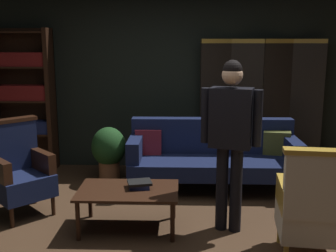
{
  "coord_description": "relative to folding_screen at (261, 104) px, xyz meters",
  "views": [
    {
      "loc": [
        0.14,
        -3.71,
        1.88
      ],
      "look_at": [
        0.0,
        0.8,
        0.95
      ],
      "focal_mm": 44.58,
      "sensor_mm": 36.0,
      "label": 1
    }
  ],
  "objects": [
    {
      "name": "coffee_table",
      "position": [
        -1.67,
        -2.02,
        -0.61
      ],
      "size": [
        1.0,
        0.64,
        0.42
      ],
      "color": "black",
      "rests_on": "ground_plane"
    },
    {
      "name": "back_wall",
      "position": [
        -1.29,
        0.21,
        0.41
      ],
      "size": [
        7.2,
        0.1,
        2.8
      ],
      "primitive_type": "cube",
      "color": "black",
      "rests_on": "ground_plane"
    },
    {
      "name": "armchair_gilt_accent",
      "position": [
        -0.01,
        -2.59,
        -0.5
      ],
      "size": [
        0.64,
        0.64,
        1.04
      ],
      "color": "#B78E33",
      "rests_on": "ground_plane"
    },
    {
      "name": "velvet_couch",
      "position": [
        -0.74,
        -0.79,
        -0.53
      ],
      "size": [
        2.12,
        0.78,
        0.88
      ],
      "color": "black",
      "rests_on": "ground_plane"
    },
    {
      "name": "armchair_wing_left",
      "position": [
        -2.91,
        -1.66,
        -0.5
      ],
      "size": [
        0.82,
        0.82,
        1.04
      ],
      "color": "black",
      "rests_on": "ground_plane"
    },
    {
      "name": "potted_plant",
      "position": [
        -2.11,
        -0.58,
        -0.56
      ],
      "size": [
        0.46,
        0.46,
        0.75
      ],
      "color": "brown",
      "rests_on": "ground_plane"
    },
    {
      "name": "ground_plane",
      "position": [
        -1.29,
        -2.24,
        -0.99
      ],
      "size": [
        10.0,
        10.0,
        0.0
      ],
      "primitive_type": "plane",
      "color": "#3D2819"
    },
    {
      "name": "bookshelf",
      "position": [
        -3.44,
        -0.05,
        0.09
      ],
      "size": [
        0.9,
        0.32,
        2.05
      ],
      "color": "black",
      "rests_on": "ground_plane"
    },
    {
      "name": "standing_figure",
      "position": [
        -0.66,
        -2.0,
        0.04
      ],
      "size": [
        0.57,
        0.32,
        1.7
      ],
      "color": "black",
      "rests_on": "ground_plane"
    },
    {
      "name": "book_navy_cloth",
      "position": [
        -1.56,
        -1.97,
        -0.54
      ],
      "size": [
        0.21,
        0.19,
        0.04
      ],
      "primitive_type": "cube",
      "rotation": [
        0.0,
        0.0,
        0.07
      ],
      "color": "navy",
      "rests_on": "coffee_table"
    },
    {
      "name": "folding_screen",
      "position": [
        0.0,
        0.0,
        0.0
      ],
      "size": [
        1.75,
        0.22,
        1.9
      ],
      "color": "black",
      "rests_on": "ground_plane"
    },
    {
      "name": "book_black_cloth",
      "position": [
        -1.56,
        -1.97,
        -0.51
      ],
      "size": [
        0.27,
        0.24,
        0.03
      ],
      "primitive_type": "cube",
      "rotation": [
        0.0,
        0.0,
        0.23
      ],
      "color": "black",
      "rests_on": "book_navy_cloth"
    }
  ]
}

